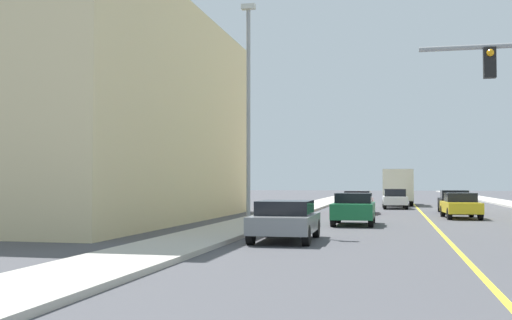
{
  "coord_description": "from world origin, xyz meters",
  "views": [
    {
      "loc": [
        -1.79,
        -4.33,
        1.96
      ],
      "look_at": [
        -7.05,
        18.96,
        2.83
      ],
      "focal_mm": 42.57,
      "sensor_mm": 36.0,
      "label": 1
    }
  ],
  "objects_px": {
    "street_lamp": "(248,105)",
    "car_white": "(395,199)",
    "car_red": "(358,202)",
    "car_green": "(354,209)",
    "car_yellow": "(461,205)",
    "delivery_truck": "(398,186)",
    "car_black": "(454,201)",
    "car_gray": "(285,219)"
  },
  "relations": [
    {
      "from": "car_green",
      "to": "car_black",
      "type": "height_order",
      "value": "car_green"
    },
    {
      "from": "car_yellow",
      "to": "delivery_truck",
      "type": "distance_m",
      "value": 18.79
    },
    {
      "from": "car_white",
      "to": "car_yellow",
      "type": "distance_m",
      "value": 12.14
    },
    {
      "from": "street_lamp",
      "to": "car_yellow",
      "type": "xyz_separation_m",
      "value": [
        9.13,
        11.06,
        -4.33
      ]
    },
    {
      "from": "car_white",
      "to": "car_gray",
      "type": "height_order",
      "value": "car_white"
    },
    {
      "from": "street_lamp",
      "to": "car_green",
      "type": "xyz_separation_m",
      "value": [
        3.82,
        4.74,
        -4.29
      ]
    },
    {
      "from": "car_black",
      "to": "delivery_truck",
      "type": "relative_size",
      "value": 0.51
    },
    {
      "from": "car_yellow",
      "to": "car_red",
      "type": "distance_m",
      "value": 6.92
    },
    {
      "from": "car_green",
      "to": "car_white",
      "type": "distance_m",
      "value": 18.06
    },
    {
      "from": "car_red",
      "to": "car_green",
      "type": "bearing_deg",
      "value": -87.43
    },
    {
      "from": "car_yellow",
      "to": "car_black",
      "type": "bearing_deg",
      "value": 85.41
    },
    {
      "from": "car_gray",
      "to": "car_green",
      "type": "bearing_deg",
      "value": -103.2
    },
    {
      "from": "car_green",
      "to": "delivery_truck",
      "type": "relative_size",
      "value": 0.49
    },
    {
      "from": "car_green",
      "to": "car_white",
      "type": "relative_size",
      "value": 0.89
    },
    {
      "from": "street_lamp",
      "to": "car_green",
      "type": "bearing_deg",
      "value": 51.14
    },
    {
      "from": "delivery_truck",
      "to": "car_green",
      "type": "bearing_deg",
      "value": -94.28
    },
    {
      "from": "street_lamp",
      "to": "car_white",
      "type": "distance_m",
      "value": 23.8
    },
    {
      "from": "car_white",
      "to": "car_black",
      "type": "bearing_deg",
      "value": -60.35
    },
    {
      "from": "car_green",
      "to": "car_yellow",
      "type": "distance_m",
      "value": 8.26
    },
    {
      "from": "car_red",
      "to": "car_gray",
      "type": "relative_size",
      "value": 1.07
    },
    {
      "from": "street_lamp",
      "to": "car_yellow",
      "type": "distance_m",
      "value": 14.98
    },
    {
      "from": "car_yellow",
      "to": "delivery_truck",
      "type": "xyz_separation_m",
      "value": [
        -3.1,
        18.51,
        0.9
      ]
    },
    {
      "from": "car_red",
      "to": "delivery_truck",
      "type": "distance_m",
      "value": 14.81
    },
    {
      "from": "street_lamp",
      "to": "car_white",
      "type": "relative_size",
      "value": 2.08
    },
    {
      "from": "car_black",
      "to": "car_gray",
      "type": "bearing_deg",
      "value": -109.34
    },
    {
      "from": "car_green",
      "to": "car_yellow",
      "type": "height_order",
      "value": "car_green"
    },
    {
      "from": "street_lamp",
      "to": "car_red",
      "type": "distance_m",
      "value": 15.99
    },
    {
      "from": "street_lamp",
      "to": "car_red",
      "type": "bearing_deg",
      "value": 77.05
    },
    {
      "from": "car_black",
      "to": "street_lamp",
      "type": "bearing_deg",
      "value": -118.63
    },
    {
      "from": "car_green",
      "to": "car_gray",
      "type": "distance_m",
      "value": 8.31
    },
    {
      "from": "street_lamp",
      "to": "car_yellow",
      "type": "relative_size",
      "value": 2.23
    },
    {
      "from": "car_green",
      "to": "car_red",
      "type": "xyz_separation_m",
      "value": [
        -0.37,
        10.26,
        -0.02
      ]
    },
    {
      "from": "car_yellow",
      "to": "delivery_truck",
      "type": "height_order",
      "value": "delivery_truck"
    },
    {
      "from": "car_red",
      "to": "delivery_truck",
      "type": "height_order",
      "value": "delivery_truck"
    },
    {
      "from": "car_gray",
      "to": "delivery_truck",
      "type": "distance_m",
      "value": 33.2
    },
    {
      "from": "car_red",
      "to": "car_black",
      "type": "bearing_deg",
      "value": 17.22
    },
    {
      "from": "car_red",
      "to": "car_black",
      "type": "relative_size",
      "value": 1.09
    },
    {
      "from": "car_green",
      "to": "car_red",
      "type": "height_order",
      "value": "car_green"
    },
    {
      "from": "street_lamp",
      "to": "car_green",
      "type": "height_order",
      "value": "street_lamp"
    },
    {
      "from": "car_white",
      "to": "car_yellow",
      "type": "bearing_deg",
      "value": -75.59
    },
    {
      "from": "street_lamp",
      "to": "car_gray",
      "type": "xyz_separation_m",
      "value": [
        2.08,
        -3.39,
        -4.32
      ]
    },
    {
      "from": "car_yellow",
      "to": "car_white",
      "type": "bearing_deg",
      "value": 104.06
    }
  ]
}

